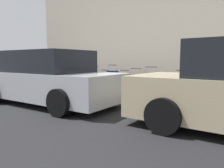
{
  "coord_description": "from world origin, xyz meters",
  "views": [
    {
      "loc": [
        -3.41,
        6.28,
        1.27
      ],
      "look_at": [
        0.2,
        0.46,
        0.51
      ],
      "focal_mm": 34.84,
      "sensor_mm": 36.0,
      "label": 1
    }
  ],
  "objects_px": {
    "suitcase_teal_2": "(195,87)",
    "suitcase_red_4": "(165,85)",
    "suitcase_teal_9": "(104,83)",
    "suitcase_maroon_7": "(124,84)",
    "bollard_post": "(55,76)",
    "suitcase_silver_3": "(181,84)",
    "suitcase_black_6": "(136,85)",
    "suitcase_red_11": "(83,81)",
    "suitcase_navy_8": "(112,81)",
    "suitcase_silver_10": "(94,80)",
    "parked_car_silver_1": "(49,79)",
    "suitcase_navy_1": "(210,86)",
    "suitcase_olive_5": "(151,84)",
    "fire_hydrant": "(68,77)"
  },
  "relations": [
    {
      "from": "suitcase_navy_1",
      "to": "suitcase_silver_3",
      "type": "relative_size",
      "value": 1.31
    },
    {
      "from": "suitcase_silver_3",
      "to": "suitcase_silver_10",
      "type": "distance_m",
      "value": 3.38
    },
    {
      "from": "suitcase_black_6",
      "to": "suitcase_teal_9",
      "type": "distance_m",
      "value": 1.38
    },
    {
      "from": "suitcase_navy_8",
      "to": "suitcase_teal_9",
      "type": "xyz_separation_m",
      "value": [
        0.44,
        -0.12,
        -0.1
      ]
    },
    {
      "from": "suitcase_silver_3",
      "to": "suitcase_red_4",
      "type": "distance_m",
      "value": 0.49
    },
    {
      "from": "suitcase_navy_1",
      "to": "suitcase_silver_10",
      "type": "height_order",
      "value": "suitcase_navy_1"
    },
    {
      "from": "bollard_post",
      "to": "suitcase_maroon_7",
      "type": "bearing_deg",
      "value": -177.09
    },
    {
      "from": "suitcase_olive_5",
      "to": "suitcase_silver_10",
      "type": "xyz_separation_m",
      "value": [
        2.37,
        0.03,
        0.02
      ]
    },
    {
      "from": "suitcase_teal_2",
      "to": "suitcase_maroon_7",
      "type": "bearing_deg",
      "value": 0.6
    },
    {
      "from": "suitcase_maroon_7",
      "to": "suitcase_teal_9",
      "type": "relative_size",
      "value": 1.01
    },
    {
      "from": "suitcase_navy_8",
      "to": "fire_hydrant",
      "type": "relative_size",
      "value": 1.27
    },
    {
      "from": "suitcase_silver_10",
      "to": "bollard_post",
      "type": "xyz_separation_m",
      "value": [
        1.95,
        0.18,
        0.1
      ]
    },
    {
      "from": "suitcase_black_6",
      "to": "suitcase_navy_8",
      "type": "distance_m",
      "value": 0.94
    },
    {
      "from": "suitcase_maroon_7",
      "to": "suitcase_silver_10",
      "type": "height_order",
      "value": "suitcase_silver_10"
    },
    {
      "from": "suitcase_teal_2",
      "to": "bollard_post",
      "type": "bearing_deg",
      "value": 1.93
    },
    {
      "from": "suitcase_red_11",
      "to": "suitcase_maroon_7",
      "type": "bearing_deg",
      "value": -179.68
    },
    {
      "from": "suitcase_red_4",
      "to": "bollard_post",
      "type": "bearing_deg",
      "value": 1.11
    },
    {
      "from": "suitcase_teal_9",
      "to": "suitcase_red_11",
      "type": "height_order",
      "value": "same"
    },
    {
      "from": "suitcase_navy_8",
      "to": "bollard_post",
      "type": "height_order",
      "value": "suitcase_navy_8"
    },
    {
      "from": "suitcase_navy_1",
      "to": "suitcase_red_4",
      "type": "distance_m",
      "value": 1.32
    },
    {
      "from": "suitcase_teal_9",
      "to": "suitcase_red_11",
      "type": "relative_size",
      "value": 1.0
    },
    {
      "from": "suitcase_teal_2",
      "to": "parked_car_silver_1",
      "type": "bearing_deg",
      "value": 35.0
    },
    {
      "from": "suitcase_red_4",
      "to": "suitcase_teal_9",
      "type": "relative_size",
      "value": 0.92
    },
    {
      "from": "fire_hydrant",
      "to": "bollard_post",
      "type": "bearing_deg",
      "value": 14.14
    },
    {
      "from": "suitcase_red_4",
      "to": "suitcase_maroon_7",
      "type": "height_order",
      "value": "suitcase_maroon_7"
    },
    {
      "from": "fire_hydrant",
      "to": "parked_car_silver_1",
      "type": "bearing_deg",
      "value": 122.58
    },
    {
      "from": "suitcase_red_4",
      "to": "suitcase_olive_5",
      "type": "bearing_deg",
      "value": -12.56
    },
    {
      "from": "suitcase_black_6",
      "to": "suitcase_navy_8",
      "type": "bearing_deg",
      "value": 1.27
    },
    {
      "from": "suitcase_silver_10",
      "to": "suitcase_red_11",
      "type": "relative_size",
      "value": 1.17
    },
    {
      "from": "suitcase_red_4",
      "to": "suitcase_maroon_7",
      "type": "xyz_separation_m",
      "value": [
        1.52,
        -0.08,
        -0.07
      ]
    },
    {
      "from": "suitcase_red_11",
      "to": "suitcase_silver_3",
      "type": "bearing_deg",
      "value": -179.64
    },
    {
      "from": "parked_car_silver_1",
      "to": "suitcase_maroon_7",
      "type": "bearing_deg",
      "value": -114.95
    },
    {
      "from": "suitcase_navy_8",
      "to": "bollard_post",
      "type": "relative_size",
      "value": 1.11
    },
    {
      "from": "bollard_post",
      "to": "suitcase_navy_8",
      "type": "bearing_deg",
      "value": -178.38
    },
    {
      "from": "suitcase_teal_2",
      "to": "suitcase_red_4",
      "type": "distance_m",
      "value": 0.91
    },
    {
      "from": "suitcase_olive_5",
      "to": "fire_hydrant",
      "type": "distance_m",
      "value": 3.72
    },
    {
      "from": "suitcase_black_6",
      "to": "suitcase_red_11",
      "type": "xyz_separation_m",
      "value": [
        2.4,
        -0.06,
        0.0
      ]
    },
    {
      "from": "bollard_post",
      "to": "suitcase_teal_2",
      "type": "bearing_deg",
      "value": -178.07
    },
    {
      "from": "suitcase_teal_2",
      "to": "suitcase_teal_9",
      "type": "xyz_separation_m",
      "value": [
        3.32,
        -0.0,
        -0.05
      ]
    },
    {
      "from": "parked_car_silver_1",
      "to": "suitcase_navy_8",
      "type": "bearing_deg",
      "value": -106.32
    },
    {
      "from": "suitcase_maroon_7",
      "to": "bollard_post",
      "type": "relative_size",
      "value": 0.9
    },
    {
      "from": "suitcase_silver_3",
      "to": "suitcase_black_6",
      "type": "distance_m",
      "value": 1.53
    },
    {
      "from": "suitcase_navy_1",
      "to": "parked_car_silver_1",
      "type": "height_order",
      "value": "parked_car_silver_1"
    },
    {
      "from": "suitcase_black_6",
      "to": "suitcase_silver_10",
      "type": "relative_size",
      "value": 0.95
    },
    {
      "from": "suitcase_maroon_7",
      "to": "suitcase_red_11",
      "type": "bearing_deg",
      "value": 0.32
    },
    {
      "from": "suitcase_red_4",
      "to": "suitcase_red_11",
      "type": "distance_m",
      "value": 3.45
    },
    {
      "from": "suitcase_teal_2",
      "to": "suitcase_silver_10",
      "type": "xyz_separation_m",
      "value": [
        3.8,
        0.01,
        0.01
      ]
    },
    {
      "from": "suitcase_silver_3",
      "to": "suitcase_black_6",
      "type": "xyz_separation_m",
      "value": [
        1.52,
        0.08,
        -0.11
      ]
    },
    {
      "from": "suitcase_red_4",
      "to": "suitcase_black_6",
      "type": "bearing_deg",
      "value": -0.44
    },
    {
      "from": "suitcase_navy_8",
      "to": "suitcase_silver_10",
      "type": "distance_m",
      "value": 0.93
    }
  ]
}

